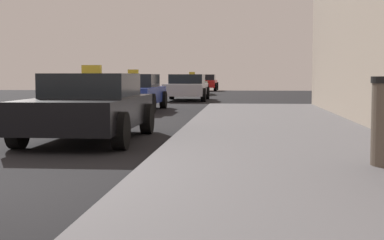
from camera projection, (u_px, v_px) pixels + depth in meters
sidewalk at (314, 187)px, 6.04m from camera, size 4.00×32.00×0.15m
car_black at (90, 106)px, 10.98m from camera, size 1.98×4.16×1.43m
car_blue at (132, 92)px, 20.17m from camera, size 2.02×4.41×1.43m
car_silver at (187, 87)px, 28.20m from camera, size 2.04×4.52×1.27m
car_green at (192, 84)px, 36.96m from camera, size 1.98×4.41×1.43m
car_red at (205, 82)px, 45.80m from camera, size 2.04×4.57×1.27m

